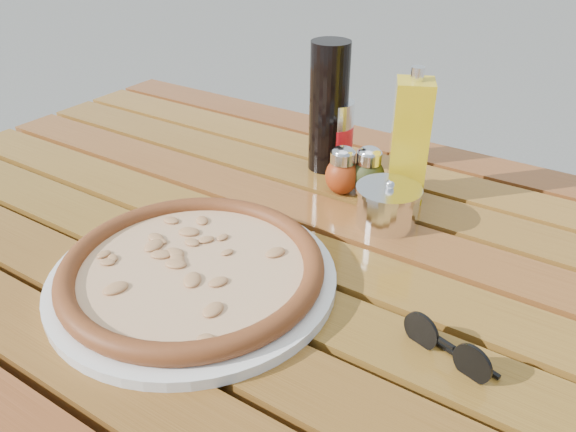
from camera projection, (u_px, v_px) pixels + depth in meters
The scene contains 10 objects.
table at pixel (281, 283), 0.83m from camera, with size 1.40×0.90×0.75m.
plate at pixel (193, 277), 0.71m from camera, with size 0.36×0.36×0.01m, color silver.
pizza at pixel (192, 267), 0.70m from camera, with size 0.40×0.40×0.03m.
pepper_shaker at pixel (342, 171), 0.90m from camera, with size 0.06×0.06×0.08m.
oregano_shaker at pixel (368, 172), 0.90m from camera, with size 0.07×0.07×0.08m.
dark_bottle at pixel (329, 108), 0.94m from camera, with size 0.07×0.07×0.22m, color black.
soda_can at pixel (334, 135), 0.97m from camera, with size 0.08×0.08×0.12m.
olive_oil_cruet at pixel (410, 141), 0.86m from camera, with size 0.07×0.07×0.21m.
parmesan_tin at pixel (388, 205), 0.82m from camera, with size 0.12×0.12×0.07m.
sunglasses at pixel (447, 347), 0.59m from camera, with size 0.11×0.05×0.04m.
Camera 1 is at (0.37, -0.55, 1.19)m, focal length 35.00 mm.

